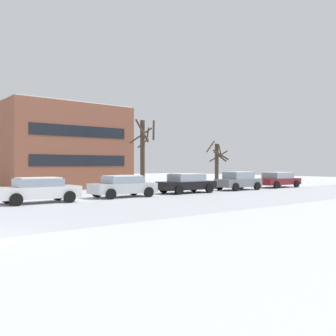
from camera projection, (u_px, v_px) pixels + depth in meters
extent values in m
cube|color=white|center=(38.00, 192.00, 20.29)|extent=(4.33, 1.91, 0.62)
cube|color=#8C99A8|center=(38.00, 183.00, 20.29)|extent=(2.41, 1.69, 0.42)
cube|color=white|center=(38.00, 178.00, 20.28)|extent=(2.19, 1.56, 0.06)
cylinder|color=black|center=(58.00, 195.00, 21.82)|extent=(0.65, 0.25, 0.64)
cylinder|color=black|center=(70.00, 197.00, 20.41)|extent=(0.65, 0.25, 0.64)
cylinder|color=black|center=(7.00, 197.00, 20.17)|extent=(0.65, 0.25, 0.64)
cylinder|color=black|center=(16.00, 200.00, 18.76)|extent=(0.65, 0.25, 0.64)
cube|color=silver|center=(123.00, 188.00, 23.94)|extent=(4.20, 1.97, 0.62)
cube|color=#8C99A8|center=(123.00, 180.00, 23.93)|extent=(2.34, 1.74, 0.43)
cube|color=white|center=(123.00, 176.00, 23.93)|extent=(2.13, 1.61, 0.06)
cylinder|color=black|center=(134.00, 190.00, 25.47)|extent=(0.65, 0.25, 0.64)
cylinder|color=black|center=(149.00, 192.00, 24.01)|extent=(0.65, 0.25, 0.64)
cylinder|color=black|center=(97.00, 192.00, 23.87)|extent=(0.65, 0.25, 0.64)
cylinder|color=black|center=(111.00, 194.00, 22.41)|extent=(0.65, 0.25, 0.64)
cube|color=black|center=(187.00, 185.00, 27.46)|extent=(4.41, 1.94, 0.58)
cube|color=#8C99A8|center=(187.00, 178.00, 27.45)|extent=(2.46, 1.71, 0.52)
cube|color=white|center=(187.00, 174.00, 27.45)|extent=(2.23, 1.58, 0.06)
cylinder|color=black|center=(193.00, 187.00, 29.01)|extent=(0.65, 0.25, 0.64)
cylinder|color=black|center=(209.00, 189.00, 27.59)|extent=(0.65, 0.25, 0.64)
cylinder|color=black|center=(164.00, 189.00, 27.33)|extent=(0.65, 0.25, 0.64)
cylinder|color=black|center=(179.00, 190.00, 25.91)|extent=(0.65, 0.25, 0.64)
cube|color=slate|center=(238.00, 183.00, 30.77)|extent=(3.95, 1.89, 0.62)
cube|color=#8C99A8|center=(238.00, 176.00, 30.77)|extent=(2.20, 1.67, 0.55)
cube|color=white|center=(238.00, 172.00, 30.76)|extent=(2.00, 1.54, 0.06)
cylinder|color=black|center=(241.00, 185.00, 32.23)|extent=(0.65, 0.25, 0.64)
cylinder|color=black|center=(257.00, 186.00, 30.83)|extent=(0.65, 0.25, 0.64)
cylinder|color=black|center=(220.00, 186.00, 30.72)|extent=(0.65, 0.25, 0.64)
cylinder|color=black|center=(236.00, 187.00, 29.32)|extent=(0.65, 0.25, 0.64)
cube|color=maroon|center=(278.00, 181.00, 34.27)|extent=(4.48, 2.08, 0.55)
cube|color=#8C99A8|center=(278.00, 176.00, 34.27)|extent=(2.50, 1.84, 0.51)
cube|color=white|center=(278.00, 172.00, 34.27)|extent=(2.27, 1.69, 0.06)
cylinder|color=black|center=(279.00, 183.00, 35.90)|extent=(0.65, 0.25, 0.64)
cylinder|color=black|center=(296.00, 184.00, 34.36)|extent=(0.65, 0.25, 0.64)
cylinder|color=black|center=(259.00, 184.00, 34.19)|extent=(0.65, 0.25, 0.64)
cylinder|color=black|center=(277.00, 185.00, 32.65)|extent=(0.65, 0.25, 0.64)
cylinder|color=#423326|center=(217.00, 165.00, 35.88)|extent=(0.37, 0.37, 4.02)
cylinder|color=#423326|center=(211.00, 146.00, 36.29)|extent=(1.43, 0.44, 1.16)
cylinder|color=#423326|center=(220.00, 151.00, 35.69)|extent=(0.79, 0.38, 1.29)
cylinder|color=#423326|center=(220.00, 157.00, 35.30)|extent=(1.34, 0.52, 0.98)
cylinder|color=#423326|center=(218.00, 156.00, 36.71)|extent=(1.07, 1.59, 1.11)
cylinder|color=#423326|center=(221.00, 155.00, 35.15)|extent=(1.61, 0.64, 0.99)
cylinder|color=#423326|center=(143.00, 156.00, 29.37)|extent=(0.36, 0.36, 5.49)
cylinder|color=#423326|center=(143.00, 143.00, 29.77)|extent=(0.74, 0.68, 0.76)
cylinder|color=#423326|center=(142.00, 131.00, 28.88)|extent=(0.93, 0.80, 1.81)
cylinder|color=#423326|center=(148.00, 134.00, 29.44)|extent=(0.51, 0.86, 0.96)
cylinder|color=#423326|center=(141.00, 135.00, 30.22)|extent=(1.69, 0.94, 1.32)
cylinder|color=#423326|center=(154.00, 130.00, 29.40)|extent=(1.19, 1.55, 1.42)
cube|color=brown|center=(56.00, 148.00, 34.64)|extent=(10.48, 9.69, 7.15)
cube|color=white|center=(56.00, 108.00, 34.61)|extent=(10.27, 9.49, 0.10)
cube|color=black|center=(81.00, 161.00, 30.89)|extent=(8.39, 0.04, 0.90)
cube|color=black|center=(81.00, 131.00, 30.87)|extent=(8.39, 0.04, 0.90)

